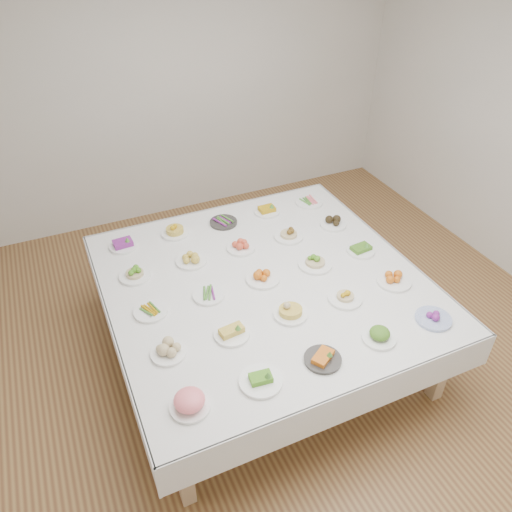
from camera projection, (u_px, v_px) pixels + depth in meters
name	position (u px, v px, depth m)	size (l,w,h in m)	color
room_envelope	(294.00, 140.00, 3.32)	(5.02, 5.02, 2.81)	olive
display_table	(264.00, 286.00, 3.88)	(2.37, 2.37, 0.75)	white
dish_0	(189.00, 399.00, 2.86)	(0.27, 0.27, 0.15)	white
dish_1	(261.00, 377.00, 3.02)	(0.27, 0.27, 0.12)	white
dish_2	(323.00, 357.00, 3.16)	(0.24, 0.24, 0.10)	#2F2D2A
dish_3	(380.00, 334.00, 3.31)	(0.23, 0.23, 0.12)	white
dish_4	(434.00, 316.00, 3.46)	(0.25, 0.25, 0.10)	#4C66B2
dish_5	(168.00, 349.00, 3.20)	(0.23, 0.23, 0.11)	white
dish_6	(232.00, 331.00, 3.34)	(0.24, 0.24, 0.10)	white
dish_7	(291.00, 309.00, 3.49)	(0.24, 0.24, 0.13)	white
dish_8	(346.00, 294.00, 3.63)	(0.25, 0.25, 0.12)	white
dish_9	(394.00, 278.00, 3.79)	(0.26, 0.26, 0.10)	white
dish_10	(151.00, 311.00, 3.54)	(0.24, 0.24, 0.05)	white
dish_11	(209.00, 294.00, 3.68)	(0.24, 0.24, 0.05)	white
dish_12	(263.00, 275.00, 3.82)	(0.26, 0.26, 0.11)	white
dish_13	(315.00, 259.00, 3.95)	(0.27, 0.27, 0.15)	white
dish_14	(361.00, 248.00, 4.12)	(0.23, 0.23, 0.10)	white
dish_15	(134.00, 271.00, 3.84)	(0.24, 0.24, 0.13)	white
dish_16	(191.00, 257.00, 4.00)	(0.25, 0.25, 0.11)	white
dish_17	(241.00, 245.00, 4.15)	(0.24, 0.24, 0.10)	white
dish_18	(289.00, 231.00, 4.27)	(0.25, 0.25, 0.14)	white
dish_19	(333.00, 222.00, 4.44)	(0.23, 0.23, 0.10)	white
dish_20	(123.00, 243.00, 4.17)	(0.23, 0.23, 0.10)	white
dish_21	(175.00, 229.00, 4.32)	(0.23, 0.23, 0.13)	white
dish_22	(223.00, 221.00, 4.48)	(0.24, 0.24, 0.06)	#2F2D2A
dish_23	(267.00, 209.00, 4.62)	(0.23, 0.23, 0.11)	white
dish_24	(309.00, 201.00, 4.77)	(0.26, 0.26, 0.05)	white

